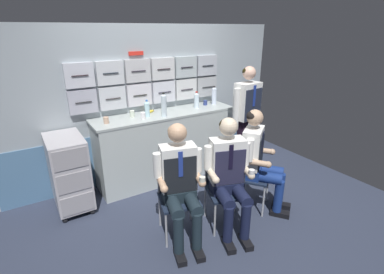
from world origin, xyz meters
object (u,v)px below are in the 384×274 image
(crew_member_standing, at_px, (247,114))
(paper_cup_tan, at_px, (106,120))
(service_trolley, at_px, (69,171))
(crew_member_center, at_px, (229,172))
(folding_chair_right, at_px, (245,168))
(water_bottle_tall, at_px, (147,109))
(folding_chair_left, at_px, (177,188))
(folding_chair_center, at_px, (223,180))
(crew_member_left, at_px, (180,180))
(crew_member_right, at_px, (259,157))
(snack_banana, at_px, (149,112))

(crew_member_standing, height_order, paper_cup_tan, crew_member_standing)
(service_trolley, relative_size, paper_cup_tan, 11.39)
(crew_member_center, relative_size, folding_chair_right, 1.51)
(service_trolley, xyz_separation_m, water_bottle_tall, (1.07, 0.07, 0.60))
(folding_chair_left, distance_m, folding_chair_center, 0.54)
(crew_member_center, bearing_deg, folding_chair_left, 148.96)
(crew_member_left, distance_m, crew_member_right, 1.06)
(crew_member_right, xyz_separation_m, crew_member_standing, (0.43, 0.72, 0.27))
(snack_banana, bearing_deg, crew_member_standing, -29.28)
(folding_chair_right, bearing_deg, paper_cup_tan, 139.37)
(crew_member_center, distance_m, snack_banana, 1.56)
(folding_chair_center, bearing_deg, crew_member_left, -177.80)
(paper_cup_tan, bearing_deg, crew_member_left, -74.78)
(snack_banana, bearing_deg, crew_member_left, -102.28)
(service_trolley, bearing_deg, folding_chair_left, -48.94)
(crew_member_center, relative_size, crew_member_standing, 0.77)
(folding_chair_center, height_order, crew_member_right, crew_member_right)
(crew_member_center, bearing_deg, paper_cup_tan, 121.82)
(service_trolley, bearing_deg, snack_banana, 9.58)
(paper_cup_tan, distance_m, snack_banana, 0.66)
(folding_chair_left, distance_m, folding_chair_right, 0.92)
(crew_member_center, distance_m, crew_member_right, 0.56)
(folding_chair_left, relative_size, folding_chair_right, 1.00)
(folding_chair_center, height_order, water_bottle_tall, water_bottle_tall)
(service_trolley, xyz_separation_m, crew_member_left, (0.86, -1.19, 0.19))
(folding_chair_left, distance_m, snack_banana, 1.35)
(service_trolley, height_order, crew_member_standing, crew_member_standing)
(folding_chair_center, bearing_deg, crew_member_right, -2.77)
(folding_chair_left, bearing_deg, paper_cup_tan, 109.26)
(crew_member_left, height_order, crew_member_standing, crew_member_standing)
(folding_chair_left, bearing_deg, water_bottle_tall, 81.02)
(crew_member_left, distance_m, paper_cup_tan, 1.33)
(crew_member_right, distance_m, crew_member_standing, 0.88)
(crew_member_right, height_order, crew_member_standing, crew_member_standing)
(folding_chair_right, bearing_deg, snack_banana, 117.80)
(crew_member_left, relative_size, crew_member_right, 1.00)
(crew_member_standing, bearing_deg, folding_chair_right, -131.51)
(crew_member_left, distance_m, water_bottle_tall, 1.34)
(crew_member_center, bearing_deg, crew_member_standing, 40.98)
(folding_chair_left, relative_size, crew_member_right, 0.67)
(crew_member_left, bearing_deg, folding_chair_right, 7.40)
(folding_chair_center, distance_m, crew_member_standing, 1.24)
(folding_chair_right, relative_size, crew_member_right, 0.67)
(folding_chair_right, height_order, crew_member_standing, crew_member_standing)
(crew_member_right, distance_m, paper_cup_tan, 1.91)
(crew_member_left, distance_m, folding_chair_right, 0.99)
(water_bottle_tall, bearing_deg, crew_member_right, -56.15)
(folding_chair_left, height_order, folding_chair_center, same)
(folding_chair_center, distance_m, snack_banana, 1.48)
(crew_member_left, bearing_deg, crew_member_center, -14.16)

